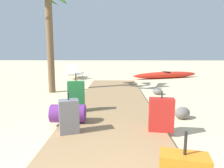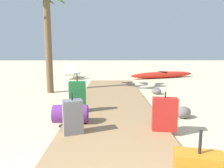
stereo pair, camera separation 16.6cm
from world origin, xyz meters
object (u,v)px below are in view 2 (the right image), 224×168
(suitcase_red, at_px, (165,114))
(kayak, at_px, (163,75))
(palm_tree_near_left, at_px, (46,1))
(lounge_chair, at_px, (72,73))
(duffel_bag_purple, at_px, (71,114))
(suitcase_green, at_px, (78,97))
(suitcase_grey, at_px, (73,117))

(suitcase_red, relative_size, kayak, 0.18)
(palm_tree_near_left, xyz_separation_m, kayak, (5.15, 4.02, -2.98))
(suitcase_red, relative_size, lounge_chair, 0.44)
(duffel_bag_purple, height_order, kayak, duffel_bag_purple)
(suitcase_red, height_order, suitcase_green, suitcase_green)
(duffel_bag_purple, relative_size, lounge_chair, 0.42)
(suitcase_red, height_order, suitcase_grey, suitcase_grey)
(suitcase_green, distance_m, lounge_chair, 6.58)
(palm_tree_near_left, bearing_deg, lounge_chair, 89.27)
(duffel_bag_purple, relative_size, kayak, 0.17)
(kayak, bearing_deg, suitcase_green, -119.35)
(suitcase_green, relative_size, palm_tree_near_left, 0.23)
(duffel_bag_purple, xyz_separation_m, lounge_chair, (-1.34, 7.16, 0.07))
(palm_tree_near_left, relative_size, kayak, 0.99)
(suitcase_grey, xyz_separation_m, palm_tree_near_left, (-1.53, 3.87, 2.79))
(suitcase_green, xyz_separation_m, kayak, (3.74, 6.64, -0.26))
(duffel_bag_purple, distance_m, suitcase_grey, 0.55)
(suitcase_green, distance_m, kayak, 7.63)
(suitcase_green, distance_m, palm_tree_near_left, 4.04)
(duffel_bag_purple, xyz_separation_m, palm_tree_near_left, (-1.39, 3.35, 2.91))
(suitcase_green, relative_size, suitcase_grey, 1.27)
(suitcase_red, distance_m, suitcase_grey, 1.60)
(palm_tree_near_left, distance_m, lounge_chair, 4.75)
(lounge_chair, bearing_deg, suitcase_red, -67.84)
(suitcase_grey, height_order, kayak, suitcase_grey)
(suitcase_red, height_order, kayak, suitcase_red)
(duffel_bag_purple, height_order, suitcase_grey, suitcase_grey)
(kayak, bearing_deg, palm_tree_near_left, -142.07)
(suitcase_green, height_order, lounge_chair, suitcase_green)
(suitcase_red, distance_m, suitcase_green, 2.05)
(palm_tree_near_left, bearing_deg, suitcase_green, -61.71)
(suitcase_grey, bearing_deg, suitcase_green, 95.31)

